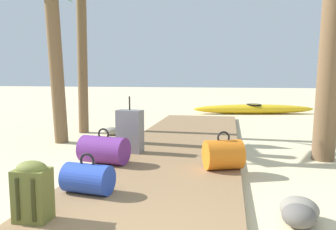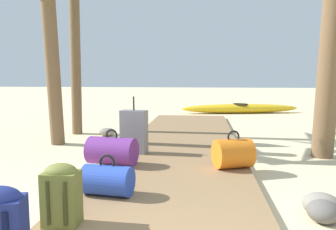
{
  "view_description": "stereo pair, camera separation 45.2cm",
  "coord_description": "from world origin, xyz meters",
  "px_view_note": "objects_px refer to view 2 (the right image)",
  "views": [
    {
      "loc": [
        0.8,
        -0.95,
        1.24
      ],
      "look_at": [
        -0.26,
        4.77,
        0.55
      ],
      "focal_mm": 35.84,
      "sensor_mm": 36.0,
      "label": 1
    },
    {
      "loc": [
        0.35,
        -1.02,
        1.24
      ],
      "look_at": [
        -0.26,
        4.77,
        0.55
      ],
      "focal_mm": 35.84,
      "sensor_mm": 36.0,
      "label": 2
    }
  ],
  "objects_px": {
    "backpack_olive": "(61,193)",
    "duffel_bag_blue": "(108,180)",
    "kayak": "(240,108)",
    "suitcase_grey": "(134,132)",
    "duffel_bag_purple": "(112,151)",
    "duffel_bag_orange": "(233,153)"
  },
  "relations": [
    {
      "from": "backpack_olive",
      "to": "duffel_bag_blue",
      "type": "distance_m",
      "value": 0.7
    },
    {
      "from": "duffel_bag_blue",
      "to": "kayak",
      "type": "height_order",
      "value": "duffel_bag_blue"
    },
    {
      "from": "suitcase_grey",
      "to": "duffel_bag_purple",
      "type": "bearing_deg",
      "value": -102.46
    },
    {
      "from": "suitcase_grey",
      "to": "duffel_bag_orange",
      "type": "height_order",
      "value": "suitcase_grey"
    },
    {
      "from": "backpack_olive",
      "to": "kayak",
      "type": "distance_m",
      "value": 9.06
    },
    {
      "from": "duffel_bag_orange",
      "to": "suitcase_grey",
      "type": "bearing_deg",
      "value": 154.28
    },
    {
      "from": "duffel_bag_blue",
      "to": "suitcase_grey",
      "type": "xyz_separation_m",
      "value": [
        -0.11,
        1.79,
        0.17
      ]
    },
    {
      "from": "duffel_bag_blue",
      "to": "kayak",
      "type": "relative_size",
      "value": 0.13
    },
    {
      "from": "backpack_olive",
      "to": "duffel_bag_orange",
      "type": "bearing_deg",
      "value": 50.68
    },
    {
      "from": "duffel_bag_blue",
      "to": "duffel_bag_purple",
      "type": "xyz_separation_m",
      "value": [
        -0.26,
        1.1,
        0.03
      ]
    },
    {
      "from": "duffel_bag_orange",
      "to": "duffel_bag_blue",
      "type": "bearing_deg",
      "value": -139.43
    },
    {
      "from": "duffel_bag_purple",
      "to": "kayak",
      "type": "relative_size",
      "value": 0.17
    },
    {
      "from": "suitcase_grey",
      "to": "kayak",
      "type": "relative_size",
      "value": 0.22
    },
    {
      "from": "backpack_olive",
      "to": "kayak",
      "type": "height_order",
      "value": "backpack_olive"
    },
    {
      "from": "kayak",
      "to": "duffel_bag_blue",
      "type": "bearing_deg",
      "value": -104.7
    },
    {
      "from": "duffel_bag_blue",
      "to": "suitcase_grey",
      "type": "bearing_deg",
      "value": 93.51
    },
    {
      "from": "duffel_bag_purple",
      "to": "duffel_bag_orange",
      "type": "bearing_deg",
      "value": 0.34
    },
    {
      "from": "duffel_bag_orange",
      "to": "duffel_bag_purple",
      "type": "distance_m",
      "value": 1.56
    },
    {
      "from": "duffel_bag_blue",
      "to": "suitcase_grey",
      "type": "relative_size",
      "value": 0.6
    },
    {
      "from": "duffel_bag_blue",
      "to": "kayak",
      "type": "bearing_deg",
      "value": 75.3
    },
    {
      "from": "backpack_olive",
      "to": "suitcase_grey",
      "type": "bearing_deg",
      "value": 88.68
    },
    {
      "from": "duffel_bag_orange",
      "to": "kayak",
      "type": "xyz_separation_m",
      "value": [
        0.83,
        6.98,
        -0.11
      ]
    }
  ]
}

